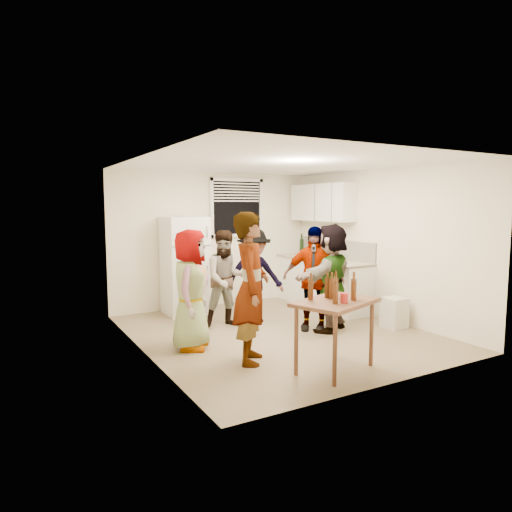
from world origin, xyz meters
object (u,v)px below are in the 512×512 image
red_cup (344,303)px  guest_black (312,329)px  guest_grey (191,348)px  serving_table (334,370)px  guest_orange (330,330)px  guest_back_right (254,322)px  blue_cup (339,264)px  beer_bottle_counter (327,261)px  guest_back_left (227,326)px  wine_bottle (302,255)px  kettle (309,257)px  guest_stripe (251,361)px  beer_bottle_table (353,299)px  trash_bin (394,312)px  refrigerator (185,265)px

red_cup → guest_black: bearing=63.7°
red_cup → guest_grey: size_ratio=0.07×
serving_table → red_cup: (-0.00, -0.15, 0.82)m
guest_black → guest_orange: 0.27m
guest_back_right → blue_cup: bearing=-3.0°
beer_bottle_counter → blue_cup: 0.54m
red_cup → guest_black: red_cup is taller
red_cup → guest_back_left: bearing=95.5°
guest_back_right → wine_bottle: bearing=45.5°
wine_bottle → guest_back_right: size_ratio=0.21×
kettle → guest_stripe: size_ratio=0.13×
beer_bottle_counter → blue_cup: bearing=-107.2°
red_cup → guest_black: (0.83, 1.68, -0.82)m
wine_bottle → guest_back_left: 2.70m
guest_stripe → guest_black: guest_stripe is taller
beer_bottle_counter → guest_grey: 3.27m
serving_table → red_cup: size_ratio=8.79×
serving_table → beer_bottle_table: 0.85m
beer_bottle_counter → guest_grey: beer_bottle_counter is taller
trash_bin → guest_back_right: bearing=141.4°
refrigerator → wine_bottle: refrigerator is taller
refrigerator → guest_back_left: refrigerator is taller
blue_cup → guest_stripe: size_ratio=0.07×
trash_bin → kettle: bearing=92.3°
blue_cup → guest_black: bearing=-152.7°
beer_bottle_counter → red_cup: size_ratio=1.99×
red_cup → guest_orange: 2.02m
blue_cup → serving_table: (-1.71, -1.99, -0.90)m
beer_bottle_table → guest_orange: beer_bottle_table is taller
blue_cup → trash_bin: bearing=-73.4°
blue_cup → guest_grey: (-2.84, -0.40, -0.90)m
guest_back_right → serving_table: bearing=-84.3°
blue_cup → guest_back_right: bearing=164.8°
blue_cup → guest_back_left: 2.17m
guest_orange → guest_black: bearing=-63.1°
refrigerator → guest_back_left: bearing=-78.4°
guest_back_left → guest_black: (1.07, -0.80, 0.00)m
refrigerator → guest_grey: 2.20m
guest_back_left → guest_back_right: guest_back_left is taller
guest_back_left → blue_cup: bearing=-0.4°
refrigerator → blue_cup: (2.19, -1.53, 0.05)m
refrigerator → serving_table: 3.65m
beer_bottle_counter → guest_black: 1.68m
guest_back_left → guest_orange: size_ratio=0.93×
guest_back_right → beer_bottle_counter: bearing=16.8°
guest_stripe → kettle: bearing=-15.1°
guest_grey → kettle: bearing=-28.5°
guest_back_right → guest_black: size_ratio=0.96×
wine_bottle → guest_black: size_ratio=0.20×
trash_bin → guest_back_right: size_ratio=0.31×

